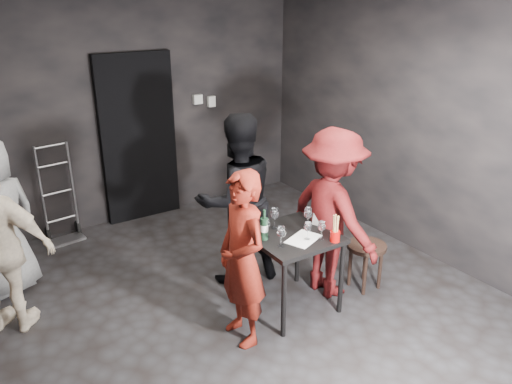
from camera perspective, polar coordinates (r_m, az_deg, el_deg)
floor at (r=4.84m, az=-1.60°, el=-12.61°), size 4.50×5.00×0.02m
wall_back at (r=6.42m, az=-13.70°, el=8.66°), size 4.50×0.04×2.70m
wall_right at (r=5.69m, az=18.04°, el=6.59°), size 0.04×5.00×2.70m
doorway at (r=6.44m, az=-13.28°, el=5.97°), size 0.95×0.10×2.10m
wallbox_upper at (r=6.68m, az=-6.69°, el=10.48°), size 0.12×0.06×0.12m
wallbox_lower at (r=6.78m, az=-5.14°, el=10.27°), size 0.10×0.06×0.14m
hand_truck at (r=6.34m, az=-21.20°, el=-3.23°), size 0.39×0.33×1.16m
tasting_table at (r=4.48m, az=4.16°, el=-5.93°), size 0.72×0.72×0.75m
stool at (r=5.01m, az=12.49°, el=-6.75°), size 0.38×0.38×0.47m
server_red at (r=4.03m, az=-1.58°, el=-7.75°), size 0.37×0.55×1.49m
woman_black at (r=4.81m, az=-2.22°, el=0.44°), size 1.01×0.63×1.97m
man_maroon at (r=4.68m, az=8.79°, el=-1.69°), size 0.58×1.17×1.78m
tasting_mat at (r=4.36m, az=5.42°, el=-5.36°), size 0.37×0.31×0.00m
wine_glass_a at (r=4.18m, az=2.91°, el=-5.01°), size 0.09×0.09×0.20m
wine_glass_b at (r=4.33m, az=1.19°, el=-4.08°), size 0.08×0.08×0.19m
wine_glass_c at (r=4.49m, az=2.15°, el=-2.91°), size 0.08×0.08×0.21m
wine_glass_d at (r=4.31m, az=5.91°, el=-4.35°), size 0.07×0.07×0.18m
wine_glass_e at (r=4.34m, az=7.49°, el=-4.27°), size 0.09×0.09×0.18m
wine_glass_f at (r=4.52m, az=5.96°, el=-2.85°), size 0.10×0.10×0.22m
wine_bottle at (r=4.29m, az=0.95°, el=-4.14°), size 0.07×0.07×0.28m
breadstick_cup at (r=4.30m, az=9.07°, el=-4.16°), size 0.08×0.08×0.26m
reserved_card at (r=4.59m, az=7.30°, el=-3.24°), size 0.13×0.16×0.11m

